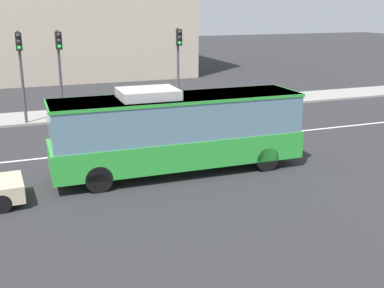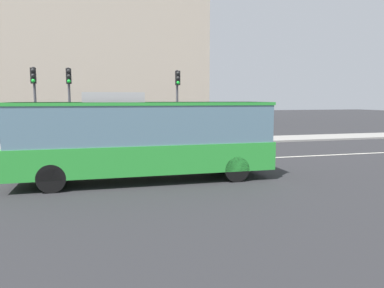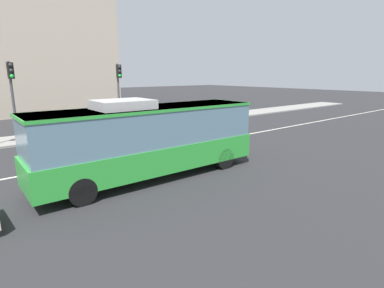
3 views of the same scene
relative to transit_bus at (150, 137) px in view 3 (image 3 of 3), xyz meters
The scene contains 6 objects.
ground_plane 4.19m from the transit_bus, 96.70° to the left, with size 160.00×160.00×0.00m, color #28282B.
sidewalk_kerb 11.99m from the transit_bus, 92.13° to the left, with size 80.00×3.36×0.14m, color gray.
lane_centre_line 4.19m from the transit_bus, 96.70° to the left, with size 76.00×0.16×0.01m, color silver.
transit_bus is the anchor object (origin of this frame).
traffic_light_near_corner 11.27m from the transit_bus, 70.48° to the left, with size 0.34×0.62×5.20m.
traffic_light_far_corner 10.99m from the transit_bus, 108.11° to the left, with size 0.34×0.62×5.20m.
Camera 3 is at (-6.17, -14.84, 4.46)m, focal length 28.39 mm.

